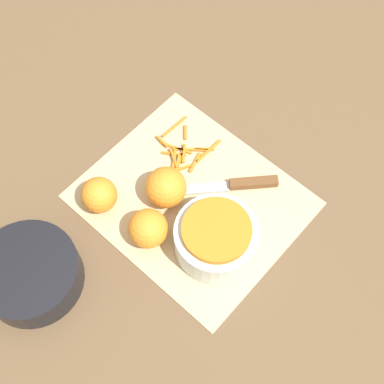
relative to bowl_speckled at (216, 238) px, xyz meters
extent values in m
plane|color=brown|center=(0.10, -0.05, -0.05)|extent=(4.00, 4.00, 0.00)
cube|color=#CCB284|center=(0.10, -0.05, -0.04)|extent=(0.42, 0.35, 0.01)
cylinder|color=silver|center=(0.00, 0.00, -0.01)|extent=(0.16, 0.16, 0.07)
cylinder|color=orange|center=(0.00, 0.00, 0.03)|extent=(0.13, 0.13, 0.02)
cylinder|color=black|center=(0.21, 0.28, -0.01)|extent=(0.19, 0.19, 0.07)
cube|color=brown|center=(0.03, -0.15, -0.03)|extent=(0.08, 0.09, 0.02)
cube|color=#B2B2B7|center=(0.11, -0.06, -0.04)|extent=(0.12, 0.12, 0.00)
sphere|color=orange|center=(0.14, -0.01, 0.00)|extent=(0.08, 0.08, 0.08)
sphere|color=orange|center=(0.23, 0.08, 0.00)|extent=(0.07, 0.07, 0.07)
sphere|color=orange|center=(0.11, 0.07, 0.00)|extent=(0.08, 0.08, 0.08)
cube|color=orange|center=(0.18, -0.13, -0.04)|extent=(0.06, 0.05, 0.00)
cube|color=orange|center=(0.19, -0.11, -0.04)|extent=(0.03, 0.05, 0.00)
cube|color=orange|center=(0.16, -0.08, -0.04)|extent=(0.03, 0.05, 0.00)
cube|color=orange|center=(0.22, -0.15, -0.04)|extent=(0.03, 0.03, 0.00)
cube|color=orange|center=(0.17, -0.08, -0.04)|extent=(0.03, 0.04, 0.00)
cube|color=orange|center=(0.16, -0.15, -0.04)|extent=(0.04, 0.03, 0.00)
cube|color=orange|center=(0.19, -0.09, -0.03)|extent=(0.04, 0.03, 0.00)
cube|color=orange|center=(0.24, -0.15, -0.03)|extent=(0.01, 0.07, 0.00)
cube|color=orange|center=(0.15, -0.15, -0.04)|extent=(0.01, 0.07, 0.00)
cube|color=orange|center=(0.24, -0.10, -0.03)|extent=(0.04, 0.01, 0.00)
cube|color=orange|center=(0.20, -0.10, -0.04)|extent=(0.05, 0.03, 0.00)
cube|color=orange|center=(0.15, -0.11, -0.04)|extent=(0.02, 0.05, 0.00)
cube|color=orange|center=(0.21, -0.11, -0.04)|extent=(0.07, 0.03, 0.00)
cube|color=orange|center=(0.18, -0.11, -0.03)|extent=(0.03, 0.04, 0.00)
cube|color=orange|center=(0.19, -0.08, -0.04)|extent=(0.04, 0.04, 0.00)
camera|label=1|loc=(-0.22, 0.31, 0.92)|focal=50.00mm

